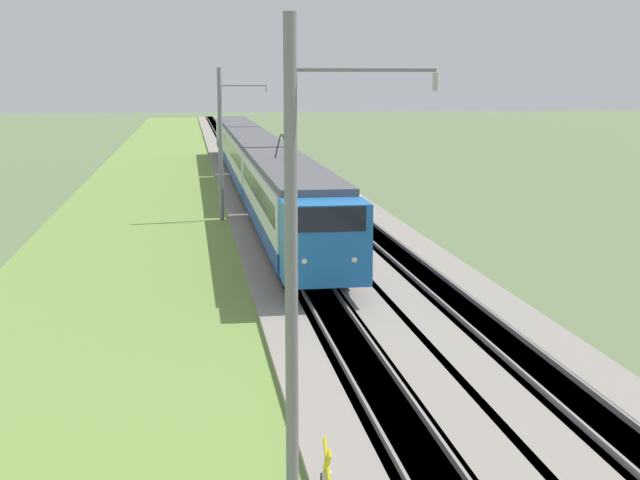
{
  "coord_description": "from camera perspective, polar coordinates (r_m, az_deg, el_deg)",
  "views": [
    {
      "loc": [
        -5.6,
        4.19,
        7.32
      ],
      "look_at": [
        22.7,
        0.0,
        2.16
      ],
      "focal_mm": 50.0,
      "sensor_mm": 36.0,
      "label": 1
    }
  ],
  "objects": [
    {
      "name": "grass_verge",
      "position": [
        56.1,
        -10.2,
        2.63
      ],
      "size": [
        240.0,
        11.04,
        0.12
      ],
      "color": "olive",
      "rests_on": "ground"
    },
    {
      "name": "track_adjacent",
      "position": [
        56.68,
        0.12,
        2.97
      ],
      "size": [
        240.0,
        1.57,
        0.45
      ],
      "color": "#4C4238",
      "rests_on": "ground"
    },
    {
      "name": "passenger_train",
      "position": [
        57.83,
        -4.25,
        5.21
      ],
      "size": [
        61.86,
        2.83,
        4.91
      ],
      "rotation": [
        0.0,
        0.0,
        3.14
      ],
      "color": "blue",
      "rests_on": "ground"
    },
    {
      "name": "ballast_main",
      "position": [
        56.22,
        -4.08,
        2.87
      ],
      "size": [
        240.0,
        4.4,
        0.3
      ],
      "color": "gray",
      "rests_on": "ground"
    },
    {
      "name": "ballast_adjacent",
      "position": [
        56.68,
        0.12,
        2.96
      ],
      "size": [
        240.0,
        4.4,
        0.3
      ],
      "color": "gray",
      "rests_on": "ground"
    },
    {
      "name": "track_main",
      "position": [
        56.22,
        -4.08,
        2.88
      ],
      "size": [
        240.0,
        1.57,
        0.45
      ],
      "color": "#4C4238",
      "rests_on": "ground"
    },
    {
      "name": "catenary_mast_near",
      "position": [
        14.78,
        -1.62,
        -1.43
      ],
      "size": [
        0.22,
        2.56,
        8.38
      ],
      "color": "slate",
      "rests_on": "ground"
    },
    {
      "name": "catenary_mast_mid",
      "position": [
        46.21,
        -6.32,
        6.17
      ],
      "size": [
        0.22,
        2.56,
        7.93
      ],
      "color": "slate",
      "rests_on": "ground"
    }
  ]
}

